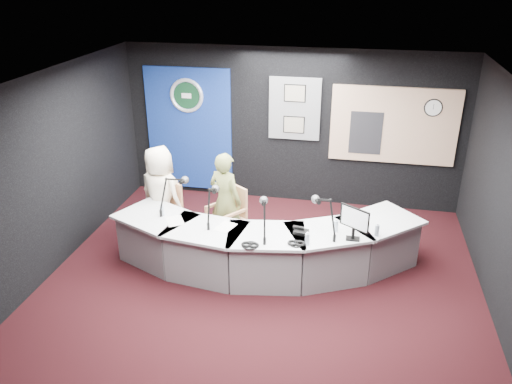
% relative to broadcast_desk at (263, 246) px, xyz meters
% --- Properties ---
extents(ground, '(6.00, 6.00, 0.00)m').
position_rel_broadcast_desk_xyz_m(ground, '(0.05, -0.55, -0.38)').
color(ground, black).
rests_on(ground, ground).
extents(ceiling, '(6.00, 6.00, 0.02)m').
position_rel_broadcast_desk_xyz_m(ceiling, '(0.05, -0.55, 2.42)').
color(ceiling, silver).
rests_on(ceiling, ground).
extents(wall_back, '(6.00, 0.02, 2.80)m').
position_rel_broadcast_desk_xyz_m(wall_back, '(0.05, 2.45, 1.02)').
color(wall_back, black).
rests_on(wall_back, ground).
extents(wall_front, '(6.00, 0.02, 2.80)m').
position_rel_broadcast_desk_xyz_m(wall_front, '(0.05, -3.55, 1.02)').
color(wall_front, black).
rests_on(wall_front, ground).
extents(wall_left, '(0.02, 6.00, 2.80)m').
position_rel_broadcast_desk_xyz_m(wall_left, '(-2.95, -0.55, 1.02)').
color(wall_left, black).
rests_on(wall_left, ground).
extents(broadcast_desk, '(4.50, 1.90, 0.75)m').
position_rel_broadcast_desk_xyz_m(broadcast_desk, '(0.00, 0.00, 0.00)').
color(broadcast_desk, silver).
rests_on(broadcast_desk, ground).
extents(backdrop_panel, '(1.60, 0.05, 2.30)m').
position_rel_broadcast_desk_xyz_m(backdrop_panel, '(-1.85, 2.42, 0.88)').
color(backdrop_panel, navy).
rests_on(backdrop_panel, wall_back).
extents(agency_seal, '(0.63, 0.07, 0.63)m').
position_rel_broadcast_desk_xyz_m(agency_seal, '(-1.85, 2.38, 1.52)').
color(agency_seal, silver).
rests_on(agency_seal, backdrop_panel).
extents(seal_center, '(0.48, 0.01, 0.48)m').
position_rel_broadcast_desk_xyz_m(seal_center, '(-1.85, 2.38, 1.52)').
color(seal_center, '#0D321A').
rests_on(seal_center, backdrop_panel).
extents(pinboard, '(0.90, 0.04, 1.10)m').
position_rel_broadcast_desk_xyz_m(pinboard, '(0.10, 2.42, 1.38)').
color(pinboard, slate).
rests_on(pinboard, wall_back).
extents(framed_photo_upper, '(0.34, 0.02, 0.27)m').
position_rel_broadcast_desk_xyz_m(framed_photo_upper, '(0.10, 2.39, 1.65)').
color(framed_photo_upper, gray).
rests_on(framed_photo_upper, pinboard).
extents(framed_photo_lower, '(0.34, 0.02, 0.27)m').
position_rel_broadcast_desk_xyz_m(framed_photo_lower, '(0.10, 2.39, 1.09)').
color(framed_photo_lower, gray).
rests_on(framed_photo_lower, pinboard).
extents(booth_window_frame, '(2.12, 0.06, 1.32)m').
position_rel_broadcast_desk_xyz_m(booth_window_frame, '(1.80, 2.42, 1.18)').
color(booth_window_frame, tan).
rests_on(booth_window_frame, wall_back).
extents(booth_glow, '(2.00, 0.02, 1.20)m').
position_rel_broadcast_desk_xyz_m(booth_glow, '(1.80, 2.41, 1.18)').
color(booth_glow, '#FFE2A1').
rests_on(booth_glow, booth_window_frame).
extents(equipment_rack, '(0.55, 0.02, 0.75)m').
position_rel_broadcast_desk_xyz_m(equipment_rack, '(1.35, 2.39, 1.03)').
color(equipment_rack, black).
rests_on(equipment_rack, booth_window_frame).
extents(wall_clock, '(0.28, 0.01, 0.28)m').
position_rel_broadcast_desk_xyz_m(wall_clock, '(2.40, 2.39, 1.52)').
color(wall_clock, white).
rests_on(wall_clock, booth_window_frame).
extents(armchair_left, '(0.71, 0.71, 0.90)m').
position_rel_broadcast_desk_xyz_m(armchair_left, '(-1.72, 0.53, 0.08)').
color(armchair_left, tan).
rests_on(armchair_left, ground).
extents(armchair_right, '(0.81, 0.81, 1.03)m').
position_rel_broadcast_desk_xyz_m(armchair_right, '(-0.69, 0.57, 0.14)').
color(armchair_right, tan).
rests_on(armchair_right, ground).
extents(draped_jacket, '(0.46, 0.37, 0.70)m').
position_rel_broadcast_desk_xyz_m(draped_jacket, '(-1.88, 0.73, 0.24)').
color(draped_jacket, gray).
rests_on(draped_jacket, armchair_left).
extents(person_man, '(0.90, 0.75, 1.57)m').
position_rel_broadcast_desk_xyz_m(person_man, '(-1.72, 0.53, 0.41)').
color(person_man, '#FFEBCB').
rests_on(person_man, ground).
extents(person_woman, '(0.66, 0.56, 1.54)m').
position_rel_broadcast_desk_xyz_m(person_woman, '(-0.69, 0.57, 0.39)').
color(person_woman, olive).
rests_on(person_woman, ground).
extents(computer_monitor, '(0.35, 0.25, 0.28)m').
position_rel_broadcast_desk_xyz_m(computer_monitor, '(1.25, -0.23, 0.70)').
color(computer_monitor, black).
rests_on(computer_monitor, broadcast_desk).
extents(desk_phone, '(0.21, 0.18, 0.05)m').
position_rel_broadcast_desk_xyz_m(desk_phone, '(0.56, -0.20, 0.40)').
color(desk_phone, black).
rests_on(desk_phone, broadcast_desk).
extents(headphones_near, '(0.21, 0.21, 0.03)m').
position_rel_broadcast_desk_xyz_m(headphones_near, '(0.54, -0.51, 0.39)').
color(headphones_near, black).
rests_on(headphones_near, broadcast_desk).
extents(headphones_far, '(0.24, 0.24, 0.04)m').
position_rel_broadcast_desk_xyz_m(headphones_far, '(-0.04, -0.67, 0.39)').
color(headphones_far, black).
rests_on(headphones_far, broadcast_desk).
extents(paper_stack, '(0.36, 0.39, 0.00)m').
position_rel_broadcast_desk_xyz_m(paper_stack, '(-1.24, -0.19, 0.38)').
color(paper_stack, white).
rests_on(paper_stack, broadcast_desk).
extents(notepad, '(0.30, 0.36, 0.00)m').
position_rel_broadcast_desk_xyz_m(notepad, '(-0.49, -0.23, 0.38)').
color(notepad, white).
rests_on(notepad, broadcast_desk).
extents(boom_mic_a, '(0.30, 0.71, 0.60)m').
position_rel_broadcast_desk_xyz_m(boom_mic_a, '(-1.38, 0.20, 0.68)').
color(boom_mic_a, black).
rests_on(boom_mic_a, broadcast_desk).
extents(boom_mic_b, '(0.18, 0.74, 0.60)m').
position_rel_broadcast_desk_xyz_m(boom_mic_b, '(-0.73, -0.04, 0.68)').
color(boom_mic_b, black).
rests_on(boom_mic_b, broadcast_desk).
extents(boom_mic_c, '(0.25, 0.73, 0.60)m').
position_rel_broadcast_desk_xyz_m(boom_mic_c, '(0.07, -0.28, 0.68)').
color(boom_mic_c, black).
rests_on(boom_mic_c, broadcast_desk).
extents(boom_mic_d, '(0.43, 0.66, 0.60)m').
position_rel_broadcast_desk_xyz_m(boom_mic_d, '(0.86, -0.07, 0.68)').
color(boom_mic_d, black).
rests_on(boom_mic_d, broadcast_desk).
extents(water_bottles, '(3.09, 0.50, 0.18)m').
position_rel_broadcast_desk_xyz_m(water_bottles, '(0.05, -0.27, 0.46)').
color(water_bottles, silver).
rests_on(water_bottles, broadcast_desk).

